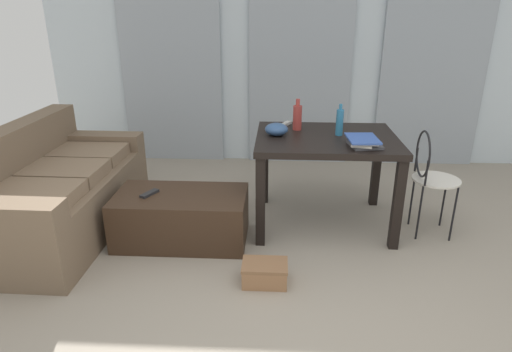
{
  "coord_description": "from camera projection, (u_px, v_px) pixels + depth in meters",
  "views": [
    {
      "loc": [
        -0.21,
        -1.79,
        1.72
      ],
      "look_at": [
        -0.4,
        1.54,
        0.42
      ],
      "focal_mm": 30.66,
      "sensor_mm": 36.0,
      "label": 1
    }
  ],
  "objects": [
    {
      "name": "tv_remote_primary",
      "position": [
        150.0,
        193.0,
        3.31
      ],
      "size": [
        0.12,
        0.17,
        0.02
      ],
      "primitive_type": "cube",
      "rotation": [
        0.0,
        0.0,
        -0.48
      ],
      "color": "#232326",
      "rests_on": "coffee_table"
    },
    {
      "name": "bottle_far",
      "position": [
        297.0,
        117.0,
        3.6
      ],
      "size": [
        0.07,
        0.07,
        0.26
      ],
      "color": "#99332D",
      "rests_on": "craft_table"
    },
    {
      "name": "tv_remote_on_table",
      "position": [
        286.0,
        124.0,
        3.76
      ],
      "size": [
        0.11,
        0.17,
        0.02
      ],
      "primitive_type": "cube",
      "rotation": [
        0.0,
        0.0,
        -0.46
      ],
      "color": "#B7B7B2",
      "rests_on": "craft_table"
    },
    {
      "name": "bottle_near",
      "position": [
        340.0,
        122.0,
        3.44
      ],
      "size": [
        0.06,
        0.06,
        0.25
      ],
      "color": "teal",
      "rests_on": "craft_table"
    },
    {
      "name": "ground_plane",
      "position": [
        304.0,
        242.0,
        3.41
      ],
      "size": [
        7.77,
        7.77,
        0.0
      ],
      "primitive_type": "plane",
      "color": "gray"
    },
    {
      "name": "bowl",
      "position": [
        276.0,
        129.0,
        3.46
      ],
      "size": [
        0.18,
        0.18,
        0.1
      ],
      "primitive_type": "ellipsoid",
      "color": "#2D4C7A",
      "rests_on": "craft_table"
    },
    {
      "name": "wire_chair",
      "position": [
        430.0,
        171.0,
        3.37
      ],
      "size": [
        0.36,
        0.37,
        0.85
      ],
      "color": "silver",
      "rests_on": "ground"
    },
    {
      "name": "craft_table",
      "position": [
        326.0,
        149.0,
        3.49
      ],
      "size": [
        1.11,
        0.89,
        0.76
      ],
      "color": "black",
      "rests_on": "ground"
    },
    {
      "name": "coffee_table",
      "position": [
        182.0,
        217.0,
        3.38
      ],
      "size": [
        1.0,
        0.55,
        0.38
      ],
      "color": "#382619",
      "rests_on": "ground"
    },
    {
      "name": "curtains",
      "position": [
        300.0,
        66.0,
        4.81
      ],
      "size": [
        4.02,
        0.03,
        2.21
      ],
      "color": "#99A3AD",
      "rests_on": "ground"
    },
    {
      "name": "couch",
      "position": [
        55.0,
        192.0,
        3.49
      ],
      "size": [
        0.87,
        1.76,
        0.85
      ],
      "color": "brown",
      "rests_on": "ground"
    },
    {
      "name": "shoebox",
      "position": [
        265.0,
        273.0,
        2.88
      ],
      "size": [
        0.3,
        0.21,
        0.15
      ],
      "color": "#996B47",
      "rests_on": "ground"
    },
    {
      "name": "book_stack",
      "position": [
        364.0,
        142.0,
        3.19
      ],
      "size": [
        0.26,
        0.3,
        0.06
      ],
      "color": "#4C4C51",
      "rests_on": "craft_table"
    },
    {
      "name": "wall_back",
      "position": [
        301.0,
        44.0,
        4.81
      ],
      "size": [
        5.65,
        0.1,
        2.65
      ],
      "primitive_type": "cube",
      "color": "silver",
      "rests_on": "ground"
    }
  ]
}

